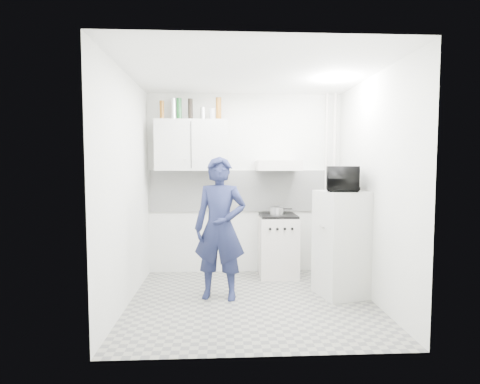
{
  "coord_description": "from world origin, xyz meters",
  "views": [
    {
      "loc": [
        -0.34,
        -4.21,
        1.57
      ],
      "look_at": [
        -0.12,
        0.3,
        1.25
      ],
      "focal_mm": 28.0,
      "sensor_mm": 36.0,
      "label": 1
    }
  ],
  "objects": [
    {
      "name": "floor",
      "position": [
        0.0,
        0.0,
        0.0
      ],
      "size": [
        2.8,
        2.8,
        0.0
      ],
      "primitive_type": "plane",
      "color": "gray",
      "rests_on": "ground"
    },
    {
      "name": "ceiling",
      "position": [
        0.0,
        0.0,
        2.6
      ],
      "size": [
        2.8,
        2.8,
        0.0
      ],
      "primitive_type": "plane",
      "color": "white",
      "rests_on": "wall_back"
    },
    {
      "name": "wall_back",
      "position": [
        0.0,
        1.25,
        1.3
      ],
      "size": [
        2.8,
        0.0,
        2.8
      ],
      "primitive_type": "plane",
      "rotation": [
        1.57,
        0.0,
        0.0
      ],
      "color": "silver",
      "rests_on": "floor"
    },
    {
      "name": "wall_left",
      "position": [
        -1.4,
        0.0,
        1.3
      ],
      "size": [
        0.0,
        2.6,
        2.6
      ],
      "primitive_type": "plane",
      "rotation": [
        1.57,
        0.0,
        1.57
      ],
      "color": "silver",
      "rests_on": "floor"
    },
    {
      "name": "wall_right",
      "position": [
        1.4,
        0.0,
        1.3
      ],
      "size": [
        0.0,
        2.6,
        2.6
      ],
      "primitive_type": "plane",
      "rotation": [
        1.57,
        0.0,
        -1.57
      ],
      "color": "silver",
      "rests_on": "floor"
    },
    {
      "name": "person",
      "position": [
        -0.36,
        0.15,
        0.84
      ],
      "size": [
        0.67,
        0.51,
        1.67
      ],
      "primitive_type": "imported",
      "rotation": [
        0.0,
        0.0,
        -0.18
      ],
      "color": "#191E40",
      "rests_on": "floor"
    },
    {
      "name": "stove",
      "position": [
        0.46,
        1.0,
        0.42
      ],
      "size": [
        0.53,
        0.53,
        0.85
      ],
      "primitive_type": "cube",
      "color": "silver",
      "rests_on": "floor"
    },
    {
      "name": "fridge",
      "position": [
        1.1,
        0.18,
        0.63
      ],
      "size": [
        0.63,
        0.63,
        1.27
      ],
      "primitive_type": "cube",
      "rotation": [
        0.0,
        0.0,
        0.23
      ],
      "color": "beige",
      "rests_on": "floor"
    },
    {
      "name": "stove_top",
      "position": [
        0.46,
        1.0,
        0.86
      ],
      "size": [
        0.51,
        0.51,
        0.03
      ],
      "primitive_type": "cube",
      "color": "black",
      "rests_on": "stove"
    },
    {
      "name": "saucepan",
      "position": [
        0.43,
        0.98,
        0.93
      ],
      "size": [
        0.19,
        0.19,
        0.1
      ],
      "primitive_type": "cylinder",
      "color": "silver",
      "rests_on": "stove_top"
    },
    {
      "name": "microwave",
      "position": [
        1.1,
        0.18,
        1.41
      ],
      "size": [
        0.61,
        0.48,
        0.3
      ],
      "primitive_type": "imported",
      "rotation": [
        0.0,
        0.0,
        1.33
      ],
      "color": "black",
      "rests_on": "fridge"
    },
    {
      "name": "bottle_a",
      "position": [
        -1.16,
        1.07,
        2.33
      ],
      "size": [
        0.06,
        0.06,
        0.26
      ],
      "primitive_type": "cylinder",
      "color": "brown",
      "rests_on": "upper_cabinet"
    },
    {
      "name": "bottle_b",
      "position": [
        -1.0,
        1.07,
        2.35
      ],
      "size": [
        0.08,
        0.08,
        0.3
      ],
      "primitive_type": "cylinder",
      "color": "silver",
      "rests_on": "upper_cabinet"
    },
    {
      "name": "bottle_c",
      "position": [
        -0.93,
        1.07,
        2.35
      ],
      "size": [
        0.07,
        0.07,
        0.3
      ],
      "primitive_type": "cylinder",
      "color": "#144C1E",
      "rests_on": "upper_cabinet"
    },
    {
      "name": "bottle_d",
      "position": [
        -0.77,
        1.07,
        2.35
      ],
      "size": [
        0.07,
        0.07,
        0.29
      ],
      "primitive_type": "cylinder",
      "color": "black",
      "rests_on": "upper_cabinet"
    },
    {
      "name": "canister_a",
      "position": [
        -0.6,
        1.07,
        2.29
      ],
      "size": [
        0.07,
        0.07,
        0.18
      ],
      "primitive_type": "cylinder",
      "color": "silver",
      "rests_on": "upper_cabinet"
    },
    {
      "name": "canister_b",
      "position": [
        -0.46,
        1.07,
        2.28
      ],
      "size": [
        0.08,
        0.08,
        0.16
      ],
      "primitive_type": "cylinder",
      "color": "#B2B7BC",
      "rests_on": "upper_cabinet"
    },
    {
      "name": "bottle_e",
      "position": [
        -0.38,
        1.07,
        2.36
      ],
      "size": [
        0.08,
        0.08,
        0.31
      ],
      "primitive_type": "cylinder",
      "color": "brown",
      "rests_on": "upper_cabinet"
    },
    {
      "name": "upper_cabinet",
      "position": [
        -0.75,
        1.07,
        1.85
      ],
      "size": [
        1.0,
        0.35,
        0.7
      ],
      "primitive_type": "cube",
      "color": "beige",
      "rests_on": "wall_back"
    },
    {
      "name": "range_hood",
      "position": [
        0.45,
        1.0,
        1.57
      ],
      "size": [
        0.6,
        0.5,
        0.14
      ],
      "primitive_type": "cube",
      "color": "silver",
      "rests_on": "wall_back"
    },
    {
      "name": "backsplash",
      "position": [
        0.0,
        1.24,
        1.2
      ],
      "size": [
        2.74,
        0.03,
        0.6
      ],
      "primitive_type": "cube",
      "color": "white",
      "rests_on": "wall_back"
    },
    {
      "name": "pipe_a",
      "position": [
        1.3,
        1.17,
        1.3
      ],
      "size": [
        0.05,
        0.05,
        2.6
      ],
      "primitive_type": "cylinder",
      "color": "silver",
      "rests_on": "floor"
    },
    {
      "name": "pipe_b",
      "position": [
        1.18,
        1.17,
        1.3
      ],
      "size": [
        0.04,
        0.04,
        2.6
      ],
      "primitive_type": "cylinder",
      "color": "silver",
      "rests_on": "floor"
    },
    {
      "name": "ceiling_spot_fixture",
      "position": [
        1.0,
        0.2,
        2.57
      ],
      "size": [
        0.1,
        0.1,
        0.02
      ],
      "primitive_type": "cylinder",
      "color": "white",
      "rests_on": "ceiling"
    }
  ]
}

